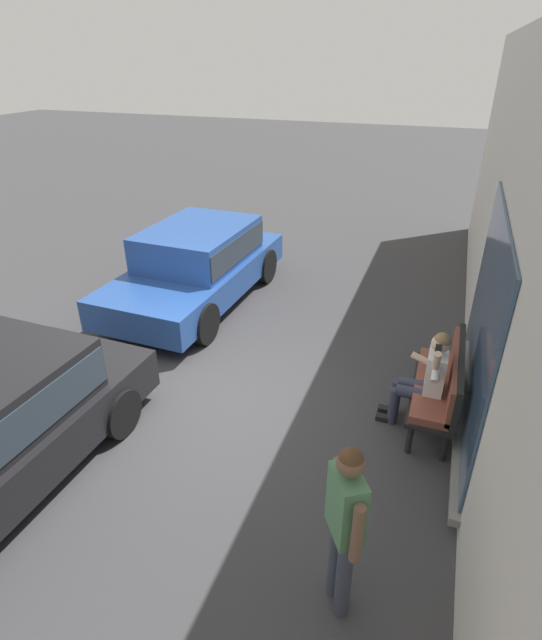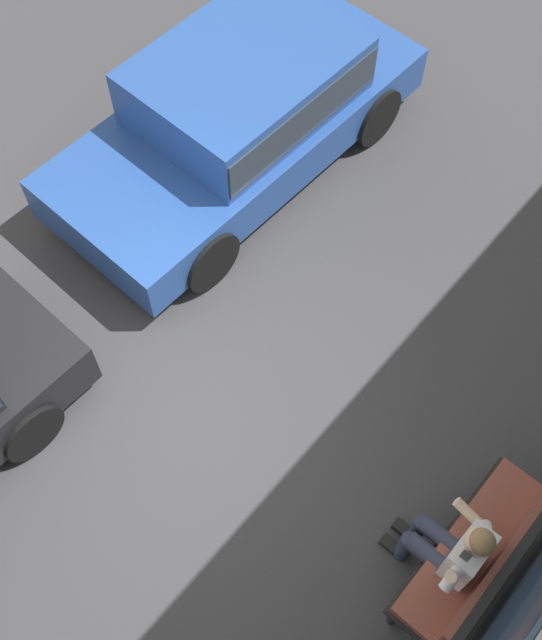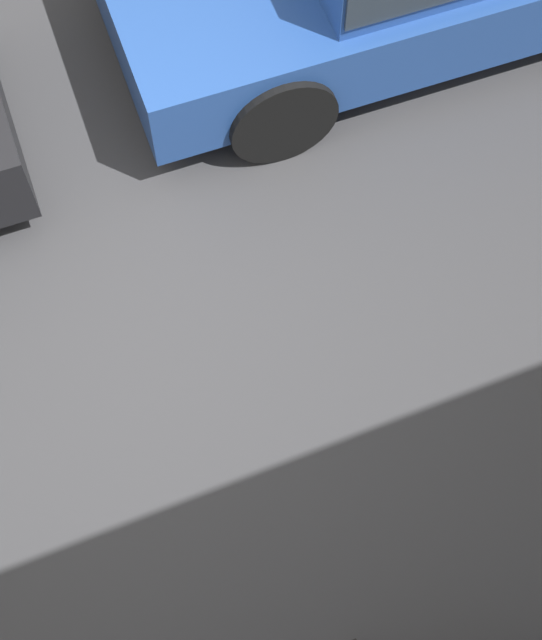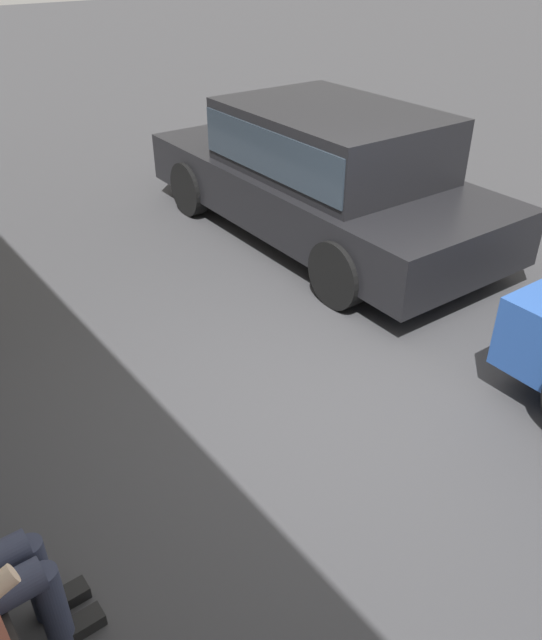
# 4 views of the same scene
# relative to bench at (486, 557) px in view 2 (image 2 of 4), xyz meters

# --- Properties ---
(ground_plane) EXTENTS (60.00, 60.00, 0.00)m
(ground_plane) POSITION_rel_bench_xyz_m (0.58, -2.90, -0.58)
(ground_plane) COLOR #38383A
(bench) EXTENTS (1.65, 0.55, 1.01)m
(bench) POSITION_rel_bench_xyz_m (0.00, 0.00, 0.00)
(bench) COLOR black
(bench) RESTS_ON ground_plane
(person_on_phone) EXTENTS (0.73, 0.74, 1.34)m
(person_on_phone) POSITION_rel_bench_xyz_m (0.17, -0.22, 0.13)
(person_on_phone) COLOR #2D3347
(person_on_phone) RESTS_ON ground_plane
(parked_car_near) EXTENTS (4.26, 2.04, 1.41)m
(parked_car_near) POSITION_rel_bench_xyz_m (-2.14, -4.49, 0.20)
(parked_car_near) COLOR #23478E
(parked_car_near) RESTS_ON ground_plane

